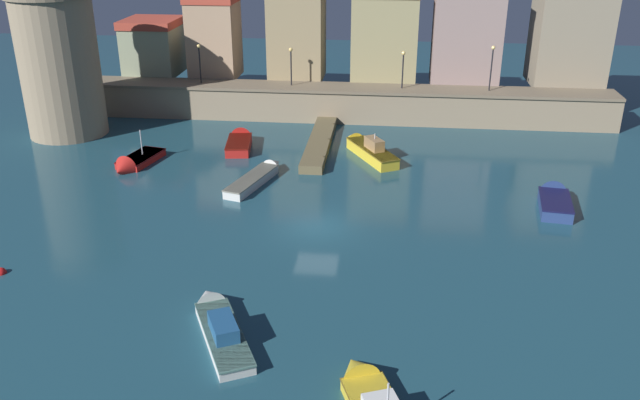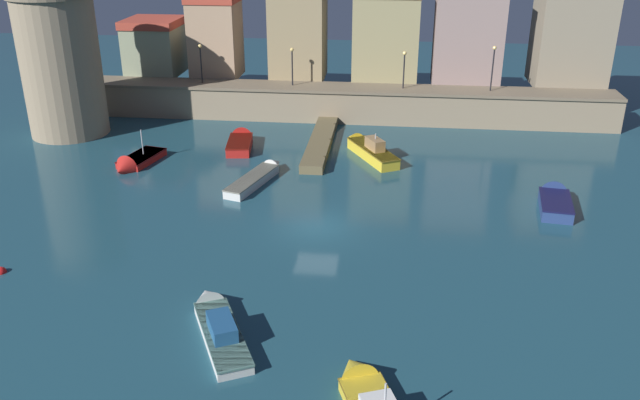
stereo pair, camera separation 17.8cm
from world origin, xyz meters
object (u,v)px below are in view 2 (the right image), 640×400
at_px(quay_lamp_0, 201,57).
at_px(moored_boat_3, 217,321).
at_px(quay_lamp_2, 404,64).
at_px(moored_boat_0, 134,163).
at_px(moored_boat_4, 241,141).
at_px(quay_lamp_1, 292,60).
at_px(fortress_tower, 61,62).
at_px(moored_boat_5, 368,149).
at_px(mooring_buoy_0, 1,272).
at_px(moored_boat_2, 259,176).
at_px(moored_boat_6, 555,200).
at_px(quay_lamp_3, 493,62).

xyz_separation_m(quay_lamp_0, moored_boat_3, (9.52, -32.15, -4.80)).
bearing_deg(quay_lamp_2, moored_boat_0, -144.97).
bearing_deg(moored_boat_4, quay_lamp_2, -64.66).
height_order(quay_lamp_1, moored_boat_4, quay_lamp_1).
distance_m(fortress_tower, moored_boat_5, 25.19).
distance_m(moored_boat_0, mooring_buoy_0, 15.35).
relative_size(moored_boat_0, moored_boat_2, 0.75).
bearing_deg(moored_boat_0, quay_lamp_2, 137.67).
height_order(moored_boat_2, moored_boat_4, moored_boat_4).
xyz_separation_m(moored_boat_2, moored_boat_6, (19.02, -2.09, 0.07)).
height_order(quay_lamp_3, moored_boat_6, quay_lamp_3).
xyz_separation_m(fortress_tower, quay_lamp_1, (17.45, 6.42, -0.78)).
xyz_separation_m(quay_lamp_2, moored_boat_2, (-9.59, -14.88, -4.69)).
relative_size(quay_lamp_1, moored_boat_2, 0.46).
relative_size(fortress_tower, quay_lamp_0, 3.45).
height_order(quay_lamp_1, quay_lamp_3, quay_lamp_3).
xyz_separation_m(quay_lamp_1, moored_boat_0, (-9.50, -13.33, -4.80)).
relative_size(quay_lamp_0, moored_boat_5, 0.48).
bearing_deg(moored_boat_0, moored_boat_3, 42.96).
bearing_deg(mooring_buoy_0, moored_boat_3, -16.15).
bearing_deg(quay_lamp_1, moored_boat_0, -125.48).
bearing_deg(fortress_tower, moored_boat_4, -6.42).
distance_m(fortress_tower, moored_boat_0, 11.92).
bearing_deg(moored_boat_0, moored_boat_4, 141.20).
distance_m(moored_boat_4, moored_boat_5, 9.96).
relative_size(quay_lamp_0, quay_lamp_1, 1.04).
xyz_separation_m(quay_lamp_0, quay_lamp_2, (17.52, 0.00, -0.13)).
height_order(moored_boat_2, moored_boat_6, moored_boat_6).
relative_size(quay_lamp_3, moored_boat_6, 0.75).
xyz_separation_m(quay_lamp_0, moored_boat_6, (26.95, -16.97, -4.74)).
relative_size(quay_lamp_1, moored_boat_3, 0.49).
height_order(quay_lamp_2, moored_boat_0, quay_lamp_2).
bearing_deg(moored_boat_3, moored_boat_6, -75.19).
distance_m(quay_lamp_1, moored_boat_2, 15.61).
bearing_deg(moored_boat_3, quay_lamp_2, -40.22).
relative_size(quay_lamp_3, moored_boat_5, 0.53).
xyz_separation_m(moored_boat_0, moored_boat_5, (16.52, 4.31, 0.25)).
bearing_deg(moored_boat_4, quay_lamp_0, 24.70).
bearing_deg(quay_lamp_1, fortress_tower, -159.80).
bearing_deg(quay_lamp_1, moored_boat_2, -90.29).
xyz_separation_m(moored_boat_0, moored_boat_3, (11.01, -18.82, 0.07)).
bearing_deg(quay_lamp_1, mooring_buoy_0, -110.41).
distance_m(fortress_tower, moored_boat_2, 20.10).
xyz_separation_m(fortress_tower, moored_boat_6, (36.40, -10.55, -5.45)).
bearing_deg(fortress_tower, quay_lamp_3, 10.62).
bearing_deg(quay_lamp_1, moored_boat_6, -41.86).
xyz_separation_m(fortress_tower, quay_lamp_2, (26.97, 6.42, -0.83)).
bearing_deg(moored_boat_5, quay_lamp_0, 30.45).
bearing_deg(moored_boat_5, quay_lamp_2, -43.99).
distance_m(moored_boat_3, moored_boat_6, 23.11).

